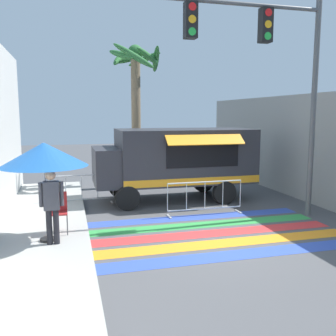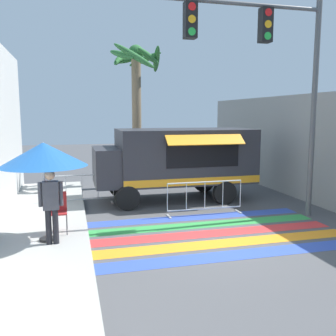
{
  "view_description": "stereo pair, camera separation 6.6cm",
  "coord_description": "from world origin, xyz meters",
  "px_view_note": "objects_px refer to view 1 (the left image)",
  "views": [
    {
      "loc": [
        -3.56,
        -8.26,
        3.03
      ],
      "look_at": [
        -0.62,
        2.72,
        1.38
      ],
      "focal_mm": 40.0,
      "sensor_mm": 36.0,
      "label": 1
    },
    {
      "loc": [
        -3.5,
        -8.27,
        3.03
      ],
      "look_at": [
        -0.62,
        2.72,
        1.38
      ],
      "focal_mm": 40.0,
      "sensor_mm": 36.0,
      "label": 2
    }
  ],
  "objects_px": {
    "food_truck": "(173,158)",
    "barricade_front": "(205,198)",
    "folding_chair": "(58,208)",
    "palm_tree": "(136,89)",
    "patio_umbrella": "(44,155)",
    "vendor_person": "(52,202)",
    "barricade_side": "(82,190)",
    "traffic_signal_pole": "(266,58)"
  },
  "relations": [
    {
      "from": "folding_chair",
      "to": "palm_tree",
      "type": "distance_m",
      "value": 7.44
    },
    {
      "from": "food_truck",
      "to": "folding_chair",
      "type": "xyz_separation_m",
      "value": [
        -3.83,
        -3.18,
        -0.76
      ]
    },
    {
      "from": "vendor_person",
      "to": "folding_chair",
      "type": "bearing_deg",
      "value": 96.88
    },
    {
      "from": "food_truck",
      "to": "barricade_front",
      "type": "bearing_deg",
      "value": -79.24
    },
    {
      "from": "food_truck",
      "to": "palm_tree",
      "type": "height_order",
      "value": "palm_tree"
    },
    {
      "from": "food_truck",
      "to": "patio_umbrella",
      "type": "bearing_deg",
      "value": -136.93
    },
    {
      "from": "traffic_signal_pole",
      "to": "palm_tree",
      "type": "relative_size",
      "value": 1.09
    },
    {
      "from": "folding_chair",
      "to": "barricade_front",
      "type": "relative_size",
      "value": 0.42
    },
    {
      "from": "vendor_person",
      "to": "barricade_front",
      "type": "distance_m",
      "value": 4.76
    },
    {
      "from": "traffic_signal_pole",
      "to": "palm_tree",
      "type": "distance_m",
      "value": 6.32
    },
    {
      "from": "traffic_signal_pole",
      "to": "folding_chair",
      "type": "xyz_separation_m",
      "value": [
        -5.64,
        -0.19,
        -3.79
      ]
    },
    {
      "from": "traffic_signal_pole",
      "to": "vendor_person",
      "type": "relative_size",
      "value": 3.73
    },
    {
      "from": "traffic_signal_pole",
      "to": "barricade_front",
      "type": "relative_size",
      "value": 2.66
    },
    {
      "from": "traffic_signal_pole",
      "to": "folding_chair",
      "type": "distance_m",
      "value": 6.8
    },
    {
      "from": "barricade_front",
      "to": "barricade_side",
      "type": "relative_size",
      "value": 1.12
    },
    {
      "from": "food_truck",
      "to": "traffic_signal_pole",
      "type": "distance_m",
      "value": 4.63
    },
    {
      "from": "patio_umbrella",
      "to": "vendor_person",
      "type": "relative_size",
      "value": 1.35
    },
    {
      "from": "barricade_side",
      "to": "folding_chair",
      "type": "bearing_deg",
      "value": -101.97
    },
    {
      "from": "patio_umbrella",
      "to": "food_truck",
      "type": "bearing_deg",
      "value": 43.07
    },
    {
      "from": "folding_chair",
      "to": "palm_tree",
      "type": "relative_size",
      "value": 0.17
    },
    {
      "from": "patio_umbrella",
      "to": "palm_tree",
      "type": "bearing_deg",
      "value": 63.43
    },
    {
      "from": "traffic_signal_pole",
      "to": "barricade_front",
      "type": "xyz_separation_m",
      "value": [
        -1.41,
        0.86,
        -4.02
      ]
    },
    {
      "from": "folding_chair",
      "to": "vendor_person",
      "type": "bearing_deg",
      "value": -90.17
    },
    {
      "from": "food_truck",
      "to": "barricade_side",
      "type": "bearing_deg",
      "value": 178.35
    },
    {
      "from": "palm_tree",
      "to": "folding_chair",
      "type": "bearing_deg",
      "value": -117.22
    },
    {
      "from": "barricade_front",
      "to": "patio_umbrella",
      "type": "bearing_deg",
      "value": -159.59
    },
    {
      "from": "patio_umbrella",
      "to": "barricade_front",
      "type": "height_order",
      "value": "patio_umbrella"
    },
    {
      "from": "food_truck",
      "to": "vendor_person",
      "type": "height_order",
      "value": "food_truck"
    },
    {
      "from": "barricade_front",
      "to": "traffic_signal_pole",
      "type": "bearing_deg",
      "value": -31.59
    },
    {
      "from": "patio_umbrella",
      "to": "barricade_front",
      "type": "xyz_separation_m",
      "value": [
        4.45,
        1.65,
        -1.61
      ]
    },
    {
      "from": "folding_chair",
      "to": "barricade_front",
      "type": "xyz_separation_m",
      "value": [
        4.23,
        1.05,
        -0.22
      ]
    },
    {
      "from": "barricade_front",
      "to": "palm_tree",
      "type": "relative_size",
      "value": 0.41
    },
    {
      "from": "food_truck",
      "to": "barricade_side",
      "type": "height_order",
      "value": "food_truck"
    },
    {
      "from": "food_truck",
      "to": "patio_umbrella",
      "type": "relative_size",
      "value": 2.42
    },
    {
      "from": "barricade_side",
      "to": "palm_tree",
      "type": "height_order",
      "value": "palm_tree"
    },
    {
      "from": "vendor_person",
      "to": "traffic_signal_pole",
      "type": "bearing_deg",
      "value": 23.16
    },
    {
      "from": "barricade_side",
      "to": "palm_tree",
      "type": "relative_size",
      "value": 0.37
    },
    {
      "from": "patio_umbrella",
      "to": "palm_tree",
      "type": "height_order",
      "value": "palm_tree"
    },
    {
      "from": "traffic_signal_pole",
      "to": "patio_umbrella",
      "type": "bearing_deg",
      "value": -172.32
    },
    {
      "from": "patio_umbrella",
      "to": "barricade_side",
      "type": "bearing_deg",
      "value": 76.78
    },
    {
      "from": "barricade_side",
      "to": "barricade_front",
      "type": "bearing_deg",
      "value": -32.06
    },
    {
      "from": "barricade_front",
      "to": "barricade_side",
      "type": "bearing_deg",
      "value": 147.94
    }
  ]
}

